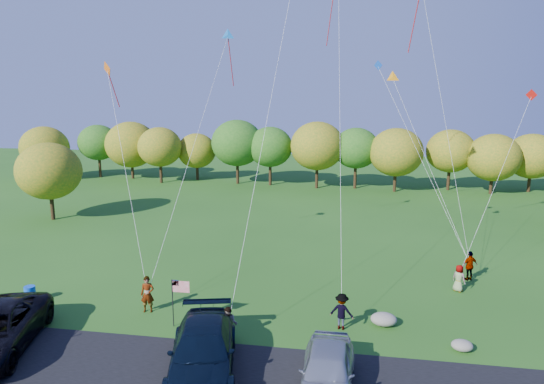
{
  "coord_description": "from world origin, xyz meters",
  "views": [
    {
      "loc": [
        4.43,
        -20.48,
        11.09
      ],
      "look_at": [
        0.01,
        6.0,
        5.66
      ],
      "focal_mm": 32.0,
      "sensor_mm": 36.0,
      "label": 1
    }
  ],
  "objects": [
    {
      "name": "ground",
      "position": [
        0.0,
        0.0,
        0.0
      ],
      "size": [
        140.0,
        140.0,
        0.0
      ],
      "primitive_type": "plane",
      "color": "#215117",
      "rests_on": "ground"
    },
    {
      "name": "asphalt_lane",
      "position": [
        0.0,
        -4.0,
        0.03
      ],
      "size": [
        44.0,
        6.0,
        0.06
      ],
      "primitive_type": "cube",
      "color": "black",
      "rests_on": "ground"
    },
    {
      "name": "treeline",
      "position": [
        -3.31,
        36.42,
        4.8
      ],
      "size": [
        76.25,
        28.1,
        8.39
      ],
      "color": "#372414",
      "rests_on": "ground"
    },
    {
      "name": "minivan_navy",
      "position": [
        -1.23,
        -3.45,
        0.99
      ],
      "size": [
        3.99,
        6.82,
        1.85
      ],
      "primitive_type": "imported",
      "rotation": [
        0.0,
        0.0,
        0.23
      ],
      "color": "black",
      "rests_on": "asphalt_lane"
    },
    {
      "name": "minivan_silver",
      "position": [
        3.76,
        -3.91,
        0.91
      ],
      "size": [
        2.08,
        5.04,
        1.71
      ],
      "primitive_type": "imported",
      "rotation": [
        0.0,
        0.0,
        -0.01
      ],
      "color": "#A9ACB4",
      "rests_on": "asphalt_lane"
    },
    {
      "name": "flyer_a",
      "position": [
        -5.77,
        1.58,
        0.96
      ],
      "size": [
        0.77,
        0.57,
        1.91
      ],
      "primitive_type": "imported",
      "rotation": [
        0.0,
        0.0,
        0.18
      ],
      "color": "#4C4C59",
      "rests_on": "ground"
    },
    {
      "name": "flyer_b",
      "position": [
        -0.85,
        -0.71,
        0.82
      ],
      "size": [
        0.82,
        0.64,
        1.64
      ],
      "primitive_type": "imported",
      "rotation": [
        0.0,
        0.0,
        -0.03
      ],
      "color": "#4C4C59",
      "rests_on": "ground"
    },
    {
      "name": "flyer_c",
      "position": [
        4.17,
        1.35,
        0.89
      ],
      "size": [
        1.26,
        0.88,
        1.78
      ],
      "primitive_type": "imported",
      "rotation": [
        0.0,
        0.0,
        2.94
      ],
      "color": "#4C4C59",
      "rests_on": "ground"
    },
    {
      "name": "flyer_d",
      "position": [
        11.65,
        8.9,
        0.91
      ],
      "size": [
        1.16,
        0.89,
        1.83
      ],
      "primitive_type": "imported",
      "rotation": [
        0.0,
        0.0,
        3.62
      ],
      "color": "#4C4C59",
      "rests_on": "ground"
    },
    {
      "name": "flyer_e",
      "position": [
        10.66,
        7.02,
        0.78
      ],
      "size": [
        0.9,
        0.89,
        1.57
      ],
      "primitive_type": "imported",
      "rotation": [
        0.0,
        0.0,
        2.38
      ],
      "color": "#4C4C59",
      "rests_on": "ground"
    },
    {
      "name": "park_bench",
      "position": [
        -11.56,
        0.03,
        0.54
      ],
      "size": [
        1.81,
        0.61,
        1.01
      ],
      "rotation": [
        0.0,
        0.0,
        -0.19
      ],
      "color": "black",
      "rests_on": "ground"
    },
    {
      "name": "trash_barrel",
      "position": [
        -12.61,
        1.7,
        0.44
      ],
      "size": [
        0.58,
        0.58,
        0.87
      ],
      "primitive_type": "cylinder",
      "color": "blue",
      "rests_on": "ground"
    },
    {
      "name": "flag_assembly",
      "position": [
        -3.63,
        0.25,
        1.8
      ],
      "size": [
        0.89,
        0.58,
        2.41
      ],
      "color": "black",
      "rests_on": "ground"
    },
    {
      "name": "boulder_near",
      "position": [
        6.2,
        2.02,
        0.32
      ],
      "size": [
        1.27,
        1.0,
        0.64
      ],
      "primitive_type": "ellipsoid",
      "color": "#9C9488",
      "rests_on": "ground"
    },
    {
      "name": "boulder_far",
      "position": [
        9.47,
        0.16,
        0.24
      ],
      "size": [
        0.94,
        0.78,
        0.49
      ],
      "primitive_type": "ellipsoid",
      "color": "gray",
      "rests_on": "ground"
    }
  ]
}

